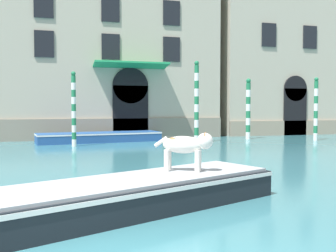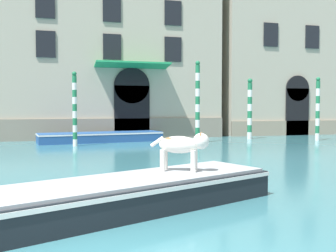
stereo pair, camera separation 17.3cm
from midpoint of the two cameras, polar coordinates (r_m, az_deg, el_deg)
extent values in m
cube|color=#B2A893|center=(27.77, -9.38, 11.99)|extent=(14.52, 6.00, 12.91)
cube|color=gray|center=(24.42, -8.44, -0.42)|extent=(14.52, 0.16, 1.28)
cube|color=black|center=(24.57, -5.65, 1.99)|extent=(2.22, 0.14, 3.32)
cylinder|color=black|center=(24.60, -5.67, 5.86)|extent=(2.22, 0.14, 2.22)
cube|color=black|center=(24.46, -17.73, 11.27)|extent=(1.10, 0.10, 1.55)
cube|color=black|center=(24.67, -8.52, 11.30)|extent=(1.10, 0.10, 1.55)
cube|color=black|center=(25.47, 0.31, 11.06)|extent=(1.10, 0.10, 1.55)
cube|color=black|center=(24.91, -17.81, 16.46)|extent=(1.10, 0.10, 1.55)
cube|color=black|center=(25.11, -8.56, 16.45)|extent=(1.10, 0.10, 1.55)
cube|color=black|center=(25.89, 0.31, 16.06)|extent=(1.10, 0.10, 1.55)
cube|color=#1E8C51|center=(24.06, -5.54, 8.84)|extent=(4.49, 1.40, 0.29)
cube|color=#B2A893|center=(32.84, 16.59, 13.33)|extent=(12.24, 6.00, 16.14)
cube|color=gray|center=(29.78, 19.55, -0.22)|extent=(12.24, 0.16, 1.03)
cube|color=black|center=(29.10, 17.79, 1.97)|extent=(1.79, 0.14, 3.29)
cylinder|color=black|center=(29.12, 17.84, 5.21)|extent=(1.79, 0.14, 1.79)
cube|color=black|center=(28.41, 14.26, 12.69)|extent=(1.07, 0.10, 1.60)
cube|color=black|center=(30.16, 19.75, 12.02)|extent=(1.07, 0.10, 1.60)
cube|color=black|center=(7.54, -8.66, -10.44)|extent=(7.32, 4.26, 0.56)
cube|color=white|center=(7.49, -8.67, -8.82)|extent=(7.36, 4.30, 0.08)
cube|color=#9EA3A8|center=(7.47, -8.68, -8.14)|extent=(7.07, 4.05, 0.06)
cylinder|color=silver|center=(8.58, 3.89, -4.91)|extent=(0.12, 0.12, 0.47)
cylinder|color=silver|center=(8.33, 3.69, -5.15)|extent=(0.12, 0.12, 0.47)
cylinder|color=silver|center=(8.68, -0.46, -4.82)|extent=(0.12, 0.12, 0.47)
cylinder|color=silver|center=(8.43, -0.80, -5.05)|extent=(0.12, 0.12, 0.47)
ellipsoid|color=silver|center=(8.46, 1.57, -2.72)|extent=(0.94, 0.72, 0.37)
ellipsoid|color=#AD7042|center=(8.47, 0.70, -2.02)|extent=(0.46, 0.40, 0.13)
sphere|color=silver|center=(8.39, 4.80, -2.20)|extent=(0.35, 0.35, 0.35)
cone|color=#AD7042|center=(8.48, 4.87, -1.27)|extent=(0.10, 0.10, 0.14)
cone|color=#AD7042|center=(8.29, 4.74, -1.36)|extent=(0.10, 0.10, 0.14)
cylinder|color=silver|center=(8.54, -1.60, -2.30)|extent=(0.31, 0.21, 0.25)
cube|color=#234C8C|center=(22.79, -10.10, -1.60)|extent=(7.13, 2.68, 0.54)
cube|color=white|center=(22.77, -10.10, -1.07)|extent=(7.16, 2.71, 0.08)
cube|color=#B2B7BC|center=(22.79, -10.09, -1.67)|extent=(3.97, 1.83, 0.49)
cylinder|color=white|center=(24.87, 11.33, -1.37)|extent=(0.27, 0.27, 0.44)
cylinder|color=#1E7247|center=(24.84, 11.34, -0.36)|extent=(0.27, 0.27, 0.44)
cylinder|color=white|center=(24.82, 11.35, 0.64)|extent=(0.27, 0.27, 0.44)
cylinder|color=#1E7247|center=(24.81, 11.36, 1.65)|extent=(0.27, 0.27, 0.44)
cylinder|color=white|center=(24.80, 11.37, 2.65)|extent=(0.27, 0.27, 0.44)
cylinder|color=#1E7247|center=(24.80, 11.38, 3.66)|extent=(0.27, 0.27, 0.44)
cylinder|color=white|center=(24.82, 11.38, 4.66)|extent=(0.27, 0.27, 0.44)
cylinder|color=#1E7247|center=(24.83, 11.39, 5.67)|extent=(0.27, 0.27, 0.44)
sphere|color=#1E7247|center=(24.85, 11.40, 6.45)|extent=(0.29, 0.29, 0.29)
cylinder|color=white|center=(20.46, -13.70, -2.39)|extent=(0.22, 0.22, 0.36)
cylinder|color=#1E7247|center=(20.43, -13.72, -1.39)|extent=(0.22, 0.22, 0.36)
cylinder|color=white|center=(20.41, -13.73, -0.39)|extent=(0.22, 0.22, 0.36)
cylinder|color=#1E7247|center=(20.39, -13.74, 0.61)|extent=(0.22, 0.22, 0.36)
cylinder|color=white|center=(20.38, -13.75, 1.61)|extent=(0.22, 0.22, 0.36)
cylinder|color=#1E7247|center=(20.38, -13.76, 2.62)|extent=(0.22, 0.22, 0.36)
cylinder|color=white|center=(20.38, -13.77, 3.62)|extent=(0.22, 0.22, 0.36)
cylinder|color=#1E7247|center=(20.39, -13.79, 4.62)|extent=(0.22, 0.22, 0.36)
cylinder|color=white|center=(20.41, -13.80, 5.62)|extent=(0.22, 0.22, 0.36)
cylinder|color=#1E7247|center=(20.43, -13.81, 6.62)|extent=(0.22, 0.22, 0.36)
sphere|color=#1E7247|center=(20.45, -13.82, 7.40)|extent=(0.23, 0.23, 0.23)
cylinder|color=white|center=(21.74, 3.92, -1.92)|extent=(0.24, 0.24, 0.43)
cylinder|color=#1E7247|center=(21.71, 3.92, -0.79)|extent=(0.24, 0.24, 0.43)
cylinder|color=white|center=(21.69, 3.92, 0.34)|extent=(0.24, 0.24, 0.43)
cylinder|color=#1E7247|center=(21.67, 3.93, 1.47)|extent=(0.24, 0.24, 0.43)
cylinder|color=white|center=(21.67, 3.93, 2.60)|extent=(0.24, 0.24, 0.43)
cylinder|color=#1E7247|center=(21.67, 3.94, 3.73)|extent=(0.24, 0.24, 0.43)
cylinder|color=white|center=(21.68, 3.94, 4.87)|extent=(0.24, 0.24, 0.43)
cylinder|color=#1E7247|center=(21.70, 3.94, 6.00)|extent=(0.24, 0.24, 0.43)
cylinder|color=white|center=(21.73, 3.95, 7.12)|extent=(0.24, 0.24, 0.43)
cylinder|color=#1E7247|center=(21.76, 3.95, 8.25)|extent=(0.24, 0.24, 0.43)
sphere|color=#1E7247|center=(21.80, 3.95, 9.10)|extent=(0.26, 0.26, 0.26)
cylinder|color=white|center=(24.87, 20.41, -1.48)|extent=(0.23, 0.23, 0.44)
cylinder|color=#1E7247|center=(24.85, 20.43, -0.47)|extent=(0.23, 0.23, 0.44)
cylinder|color=white|center=(24.83, 20.45, 0.54)|extent=(0.23, 0.23, 0.44)
cylinder|color=#1E7247|center=(24.81, 20.46, 1.56)|extent=(0.23, 0.23, 0.44)
cylinder|color=white|center=(24.81, 20.48, 2.57)|extent=(0.23, 0.23, 0.44)
cylinder|color=#1E7247|center=(24.81, 20.50, 3.59)|extent=(0.23, 0.23, 0.44)
cylinder|color=white|center=(24.83, 20.52, 4.60)|extent=(0.23, 0.23, 0.44)
cylinder|color=#1E7247|center=(24.84, 20.53, 5.62)|extent=(0.23, 0.23, 0.44)
sphere|color=#1E7247|center=(24.86, 20.55, 6.36)|extent=(0.24, 0.24, 0.24)
camera|label=1|loc=(0.09, -90.30, -0.01)|focal=42.00mm
camera|label=2|loc=(0.09, 89.70, 0.01)|focal=42.00mm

